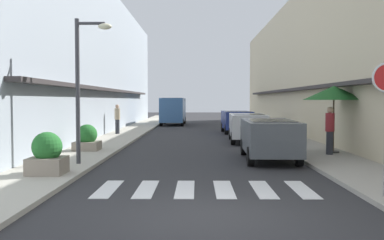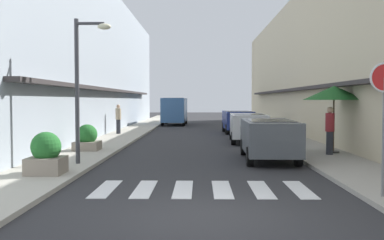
{
  "view_description": "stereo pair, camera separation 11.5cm",
  "coord_description": "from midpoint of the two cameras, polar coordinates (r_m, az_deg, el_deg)",
  "views": [
    {
      "loc": [
        -0.18,
        -8.22,
        2.18
      ],
      "look_at": [
        -0.39,
        10.26,
        1.35
      ],
      "focal_mm": 41.65,
      "sensor_mm": 36.0,
      "label": 1
    },
    {
      "loc": [
        -0.07,
        -8.22,
        2.18
      ],
      "look_at": [
        -0.39,
        10.26,
        1.35
      ],
      "focal_mm": 41.65,
      "sensor_mm": 36.0,
      "label": 2
    }
  ],
  "objects": [
    {
      "name": "pedestrian_walking_far",
      "position": [
        27.61,
        -9.3,
        0.23
      ],
      "size": [
        0.34,
        0.34,
        1.8
      ],
      "rotation": [
        0.0,
        0.0,
        4.59
      ],
      "color": "#282B33",
      "rests_on": "sidewalk_left"
    },
    {
      "name": "pedestrian_walking_near",
      "position": [
        17.63,
        17.41,
        -1.13
      ],
      "size": [
        0.34,
        0.34,
        1.81
      ],
      "rotation": [
        0.0,
        0.0,
        0.88
      ],
      "color": "#282B33",
      "rests_on": "sidewalk_right"
    },
    {
      "name": "planter_corner",
      "position": [
        13.1,
        -17.94,
        -4.26
      ],
      "size": [
        0.98,
        0.98,
        1.18
      ],
      "color": "gray",
      "rests_on": "sidewalk_left"
    },
    {
      "name": "parked_car_far",
      "position": [
        29.43,
        5.98,
        0.1
      ],
      "size": [
        1.9,
        3.95,
        1.47
      ],
      "color": "navy",
      "rests_on": "ground_plane"
    },
    {
      "name": "cafe_umbrella",
      "position": [
        18.27,
        17.89,
        3.29
      ],
      "size": [
        2.39,
        2.39,
        2.62
      ],
      "color": "#262626",
      "rests_on": "sidewalk_right"
    },
    {
      "name": "street_lamp",
      "position": [
        14.84,
        -13.53,
        5.75
      ],
      "size": [
        1.19,
        0.28,
        4.67
      ],
      "color": "#38383D",
      "rests_on": "sidewalk_left"
    },
    {
      "name": "crosswalk",
      "position": [
        11.02,
        1.66,
        -8.83
      ],
      "size": [
        5.2,
        2.2,
        0.01
      ],
      "color": "silver",
      "rests_on": "ground_plane"
    },
    {
      "name": "sidewalk_left",
      "position": [
        27.45,
        -8.44,
        -1.89
      ],
      "size": [
        2.31,
        65.72,
        0.12
      ],
      "primitive_type": "cube",
      "color": "#ADA899",
      "rests_on": "ground_plane"
    },
    {
      "name": "ground_plane",
      "position": [
        27.09,
        1.28,
        -2.06
      ],
      "size": [
        103.28,
        103.28,
        0.0
      ],
      "primitive_type": "plane",
      "color": "#2B2B2D"
    },
    {
      "name": "building_row_left",
      "position": [
        29.61,
        -15.12,
        7.41
      ],
      "size": [
        5.5,
        44.25,
        9.46
      ],
      "color": "#939EA8",
      "rests_on": "ground_plane"
    },
    {
      "name": "parked_car_mid",
      "position": [
        23.16,
        7.33,
        -0.57
      ],
      "size": [
        1.96,
        4.51,
        1.47
      ],
      "color": "silver",
      "rests_on": "ground_plane"
    },
    {
      "name": "building_row_right",
      "position": [
        29.64,
        17.61,
        6.63
      ],
      "size": [
        5.5,
        44.25,
        8.69
      ],
      "color": "beige",
      "rests_on": "ground_plane"
    },
    {
      "name": "parked_car_near",
      "position": [
        16.32,
        10.0,
        -1.9
      ],
      "size": [
        1.91,
        4.51,
        1.47
      ],
      "color": "#4C5156",
      "rests_on": "ground_plane"
    },
    {
      "name": "sidewalk_right",
      "position": [
        27.5,
        10.98,
        -1.91
      ],
      "size": [
        2.31,
        65.72,
        0.12
      ],
      "primitive_type": "cube",
      "color": "#9E998E",
      "rests_on": "ground_plane"
    },
    {
      "name": "delivery_van",
      "position": [
        38.98,
        -2.15,
        1.42
      ],
      "size": [
        2.09,
        5.44,
        2.37
      ],
      "color": "#33598C",
      "rests_on": "ground_plane"
    },
    {
      "name": "planter_midblock",
      "position": [
        18.85,
        -13.11,
        -2.36
      ],
      "size": [
        1.02,
        1.02,
        1.07
      ],
      "color": "gray",
      "rests_on": "sidewalk_left"
    }
  ]
}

